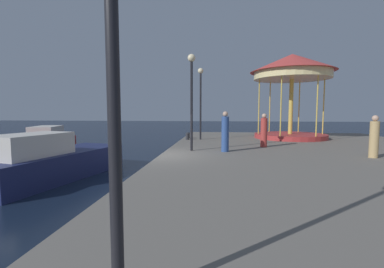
# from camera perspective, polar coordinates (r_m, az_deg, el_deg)

# --- Properties ---
(ground_plane) EXTENTS (120.00, 120.00, 0.00)m
(ground_plane) POSITION_cam_1_polar(r_m,az_deg,el_deg) (11.72, -6.73, -8.25)
(ground_plane) COLOR black
(quay_dock) EXTENTS (14.45, 25.22, 0.80)m
(quay_dock) POSITION_cam_1_polar(r_m,az_deg,el_deg) (12.30, 28.46, -6.29)
(quay_dock) COLOR slate
(quay_dock) RESTS_ON ground
(motorboat_red) EXTENTS (3.08, 5.38, 1.76)m
(motorboat_red) POSITION_cam_1_polar(r_m,az_deg,el_deg) (18.58, -28.54, -1.88)
(motorboat_red) COLOR maroon
(motorboat_red) RESTS_ON ground
(motorboat_navy) EXTENTS (3.52, 6.24, 1.86)m
(motorboat_navy) POSITION_cam_1_polar(r_m,az_deg,el_deg) (11.78, -27.95, -5.23)
(motorboat_navy) COLOR #19214C
(motorboat_navy) RESTS_ON ground
(carousel) EXTENTS (5.61, 5.61, 5.73)m
(carousel) POSITION_cam_1_polar(r_m,az_deg,el_deg) (19.71, 20.65, 11.77)
(carousel) COLOR #B23333
(carousel) RESTS_ON quay_dock
(lamp_post_mid_promenade) EXTENTS (0.36, 0.36, 4.49)m
(lamp_post_mid_promenade) POSITION_cam_1_polar(r_m,az_deg,el_deg) (12.52, -0.11, 10.36)
(lamp_post_mid_promenade) COLOR black
(lamp_post_mid_promenade) RESTS_ON quay_dock
(lamp_post_far_end) EXTENTS (0.36, 0.36, 4.65)m
(lamp_post_far_end) POSITION_cam_1_polar(r_m,az_deg,el_deg) (17.53, 1.85, 9.11)
(lamp_post_far_end) COLOR black
(lamp_post_far_end) RESTS_ON quay_dock
(bollard_north) EXTENTS (0.24, 0.24, 0.40)m
(bollard_north) POSITION_cam_1_polar(r_m,az_deg,el_deg) (17.43, -1.00, -0.56)
(bollard_north) COLOR #2D2D33
(bollard_north) RESTS_ON quay_dock
(bollard_south) EXTENTS (0.24, 0.24, 0.40)m
(bollard_south) POSITION_cam_1_polar(r_m,az_deg,el_deg) (18.28, -0.84, -0.30)
(bollard_south) COLOR #2D2D33
(bollard_south) RESTS_ON quay_dock
(person_far_corner) EXTENTS (0.34, 0.34, 1.75)m
(person_far_corner) POSITION_cam_1_polar(r_m,az_deg,el_deg) (14.28, 15.18, 0.54)
(person_far_corner) COLOR #B23833
(person_far_corner) RESTS_ON quay_dock
(person_near_carousel) EXTENTS (0.34, 0.34, 1.71)m
(person_near_carousel) POSITION_cam_1_polar(r_m,az_deg,el_deg) (12.87, 34.50, -0.70)
(person_near_carousel) COLOR tan
(person_near_carousel) RESTS_ON quay_dock
(person_by_the_water) EXTENTS (0.34, 0.34, 1.86)m
(person_by_the_water) POSITION_cam_1_polar(r_m,az_deg,el_deg) (12.29, 7.14, 0.25)
(person_by_the_water) COLOR #2D4C8C
(person_by_the_water) RESTS_ON quay_dock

